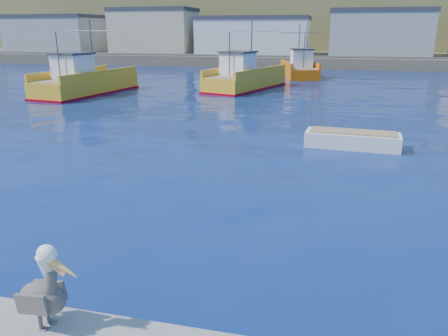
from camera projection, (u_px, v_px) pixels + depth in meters
name	position (u px, v px, depth m)	size (l,w,h in m)	color
ground	(188.00, 262.00, 10.92)	(260.00, 260.00, 0.00)	#071153
dock_bollards	(159.00, 331.00, 7.44)	(36.20, 0.20, 0.30)	#4C4C4C
far_shore	(323.00, 15.00, 109.37)	(200.00, 81.00, 24.00)	brown
trawler_yellow_a	(85.00, 82.00, 39.20)	(5.34, 11.54, 6.49)	gold
trawler_yellow_b	(245.00, 78.00, 42.43)	(6.86, 11.42, 6.45)	gold
boat_orange	(299.00, 68.00, 52.91)	(5.45, 9.57, 6.17)	#D45A06
skiff_mid	(352.00, 141.00, 21.49)	(4.60, 1.90, 0.98)	silver
pelican	(44.00, 292.00, 7.57)	(1.33, 0.61, 1.63)	#595451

